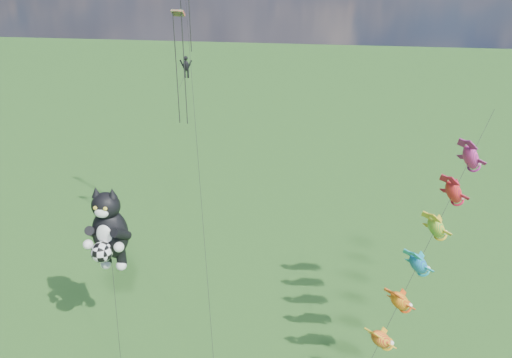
# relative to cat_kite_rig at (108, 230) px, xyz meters

# --- Properties ---
(cat_kite_rig) EXTENTS (3.02, 4.36, 12.24)m
(cat_kite_rig) POSITION_rel_cat_kite_rig_xyz_m (0.00, 0.00, 0.00)
(cat_kite_rig) COLOR brown
(cat_kite_rig) RESTS_ON ground
(fish_windsock_rig) EXTENTS (9.58, 12.91, 16.88)m
(fish_windsock_rig) POSITION_rel_cat_kite_rig_xyz_m (20.78, 0.60, 0.31)
(fish_windsock_rig) COLOR brown
(fish_windsock_rig) RESTS_ON ground
(parafoil_rig) EXTENTS (6.18, 16.69, 26.52)m
(parafoil_rig) POSITION_rel_cat_kite_rig_xyz_m (2.56, 11.61, 9.63)
(parafoil_rig) COLOR brown
(parafoil_rig) RESTS_ON ground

